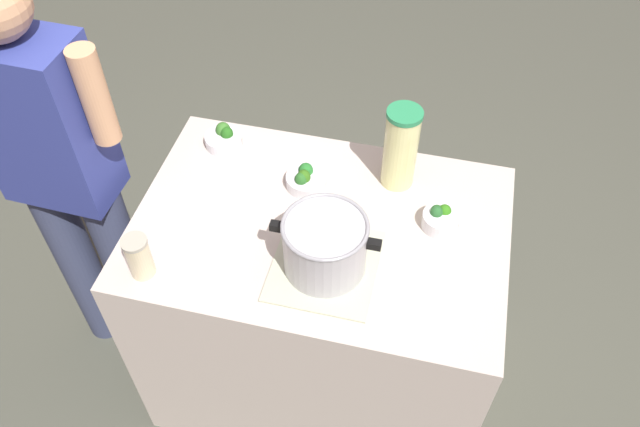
# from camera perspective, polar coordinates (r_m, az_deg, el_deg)

# --- Properties ---
(ground_plane) EXTENTS (8.00, 8.00, 0.00)m
(ground_plane) POSITION_cam_1_polar(r_m,az_deg,el_deg) (2.69, -0.00, -13.63)
(ground_plane) COLOR #4F5245
(counter_slab) EXTENTS (1.13, 0.77, 0.91)m
(counter_slab) POSITION_cam_1_polar(r_m,az_deg,el_deg) (2.30, -0.00, -8.35)
(counter_slab) COLOR beige
(counter_slab) RESTS_ON ground_plane
(dish_cloth) EXTENTS (0.30, 0.32, 0.01)m
(dish_cloth) POSITION_cam_1_polar(r_m,az_deg,el_deg) (1.83, 0.43, -4.66)
(dish_cloth) COLOR beige
(dish_cloth) RESTS_ON counter_slab
(cooking_pot) EXTENTS (0.31, 0.24, 0.18)m
(cooking_pot) POSITION_cam_1_polar(r_m,az_deg,el_deg) (1.76, 0.44, -2.81)
(cooking_pot) COLOR #B7B7BC
(cooking_pot) RESTS_ON dish_cloth
(lemonade_pitcher) EXTENTS (0.11, 0.11, 0.28)m
(lemonade_pitcher) POSITION_cam_1_polar(r_m,az_deg,el_deg) (1.98, 7.19, 5.82)
(lemonade_pitcher) COLOR #E6E596
(lemonade_pitcher) RESTS_ON counter_slab
(mason_jar) EXTENTS (0.07, 0.07, 0.14)m
(mason_jar) POSITION_cam_1_polar(r_m,az_deg,el_deg) (1.84, -15.83, -3.72)
(mason_jar) COLOR beige
(mason_jar) RESTS_ON counter_slab
(broccoli_bowl_front) EXTENTS (0.13, 0.13, 0.07)m
(broccoli_bowl_front) POSITION_cam_1_polar(r_m,az_deg,el_deg) (2.19, -8.53, 6.70)
(broccoli_bowl_front) COLOR silver
(broccoli_bowl_front) RESTS_ON counter_slab
(broccoli_bowl_center) EXTENTS (0.11, 0.11, 0.07)m
(broccoli_bowl_center) POSITION_cam_1_polar(r_m,az_deg,el_deg) (1.94, 10.67, -0.43)
(broccoli_bowl_center) COLOR silver
(broccoli_bowl_center) RESTS_ON counter_slab
(broccoli_bowl_back) EXTENTS (0.13, 0.13, 0.07)m
(broccoli_bowl_back) POSITION_cam_1_polar(r_m,az_deg,el_deg) (2.02, -1.28, 3.08)
(broccoli_bowl_back) COLOR silver
(broccoli_bowl_back) RESTS_ON counter_slab
(person_cook) EXTENTS (0.50, 0.21, 1.64)m
(person_cook) POSITION_cam_1_polar(r_m,az_deg,el_deg) (2.22, -21.65, 2.67)
(person_cook) COLOR #3E4667
(person_cook) RESTS_ON ground_plane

